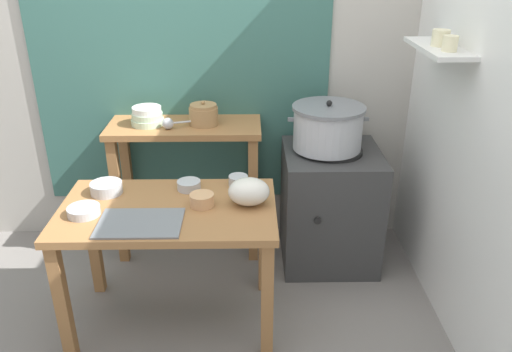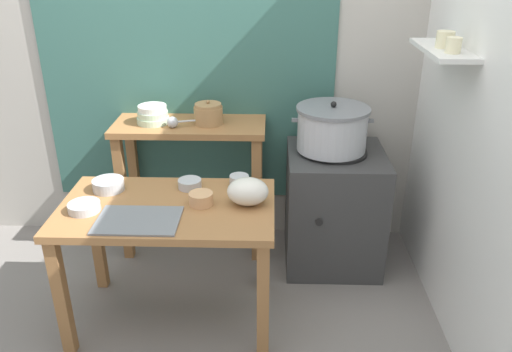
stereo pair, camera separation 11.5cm
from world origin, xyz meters
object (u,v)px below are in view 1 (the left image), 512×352
serving_tray (140,223)px  prep_bowl_1 (238,180)px  prep_table (169,226)px  stove_block (330,206)px  back_shelf_table (186,157)px  prep_bowl_0 (106,187)px  prep_bowl_4 (84,210)px  bowl_stack_enamel (147,116)px  ladle (170,123)px  plastic_bag (249,192)px  prep_bowl_2 (202,199)px  prep_bowl_3 (189,185)px  steamer_pot (328,127)px  clay_pot (203,115)px

serving_tray → prep_bowl_1: (0.46, 0.42, 0.03)m
prep_table → stove_block: (0.94, 0.62, -0.23)m
back_shelf_table → prep_bowl_0: size_ratio=5.71×
prep_table → back_shelf_table: back_shelf_table is taller
serving_tray → prep_bowl_4: prep_bowl_4 is taller
bowl_stack_enamel → ladle: (0.15, -0.08, -0.02)m
prep_table → prep_bowl_1: bearing=34.7°
prep_bowl_4 → prep_bowl_1: bearing=22.8°
plastic_bag → prep_bowl_1: bearing=104.7°
prep_bowl_2 → prep_bowl_3: size_ratio=0.97×
serving_tray → plastic_bag: (0.52, 0.20, 0.07)m
bowl_stack_enamel → prep_bowl_4: size_ratio=1.27×
steamer_pot → prep_bowl_0: (-1.24, -0.48, -0.16)m
prep_bowl_1 → prep_bowl_4: prep_bowl_1 is taller
prep_bowl_3 → prep_bowl_4: 0.56m
ladle → prep_bowl_3: ladle is taller
bowl_stack_enamel → serving_tray: size_ratio=0.51×
back_shelf_table → bowl_stack_enamel: size_ratio=4.74×
prep_table → prep_bowl_1: (0.36, 0.25, 0.14)m
ladle → prep_bowl_4: size_ratio=1.65×
back_shelf_table → prep_bowl_4: back_shelf_table is taller
plastic_bag → prep_bowl_1: size_ratio=1.99×
back_shelf_table → serving_tray: size_ratio=2.40×
clay_pot → ladle: clay_pot is taller
clay_pot → prep_table: bearing=-99.9°
clay_pot → prep_bowl_0: 0.79m
stove_block → prep_bowl_0: 1.41m
clay_pot → bowl_stack_enamel: 0.35m
prep_bowl_0 → prep_bowl_1: 0.71m
clay_pot → prep_bowl_2: bearing=-86.6°
back_shelf_table → steamer_pot: 0.92m
clay_pot → prep_bowl_4: bearing=-122.7°
prep_bowl_0 → prep_bowl_4: prep_bowl_0 is taller
prep_bowl_1 → prep_bowl_4: (-0.75, -0.32, -0.01)m
ladle → prep_bowl_0: (-0.28, -0.51, -0.18)m
back_shelf_table → prep_bowl_2: 0.76m
prep_bowl_1 → prep_bowl_0: bearing=-173.2°
back_shelf_table → stove_block: (0.93, -0.13, -0.30)m
stove_block → clay_pot: size_ratio=4.33×
stove_block → prep_bowl_0: size_ratio=4.64×
ladle → prep_bowl_4: (-0.33, -0.75, -0.19)m
stove_block → prep_bowl_0: same height
stove_block → bowl_stack_enamel: bowl_stack_enamel is taller
serving_tray → prep_bowl_4: size_ratio=2.51×
clay_pot → plastic_bag: 0.80m
prep_bowl_1 → prep_bowl_4: bearing=-157.2°
plastic_bag → prep_bowl_3: (-0.32, 0.18, -0.04)m
back_shelf_table → plastic_bag: 0.84m
back_shelf_table → serving_tray: (-0.12, -0.92, 0.05)m
bowl_stack_enamel → back_shelf_table: bearing=-0.4°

